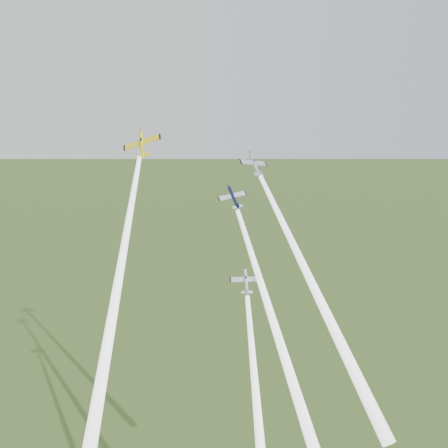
% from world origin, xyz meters
% --- Properties ---
extents(plane_yellow, '(8.67, 10.14, 9.69)m').
position_xyz_m(plane_yellow, '(-14.83, 5.03, 108.08)').
color(plane_yellow, yellow).
extents(smoke_trail_yellow, '(21.47, 42.51, 52.97)m').
position_xyz_m(smoke_trail_yellow, '(-24.78, -16.62, 80.03)').
color(smoke_trail_yellow, white).
extents(plane_navy, '(7.77, 5.76, 6.61)m').
position_xyz_m(plane_navy, '(3.38, -2.13, 96.80)').
color(plane_navy, '#0D133C').
extents(smoke_trail_navy, '(7.83, 44.86, 52.14)m').
position_xyz_m(smoke_trail_navy, '(6.08, -25.44, 69.16)').
color(smoke_trail_navy, white).
extents(plane_silver_right, '(8.08, 7.94, 7.48)m').
position_xyz_m(plane_silver_right, '(9.06, 0.15, 103.43)').
color(plane_silver_right, '#AFB5BE').
extents(smoke_trail_silver_right, '(14.93, 38.90, 46.47)m').
position_xyz_m(smoke_trail_silver_right, '(15.57, -19.88, 78.63)').
color(smoke_trail_silver_right, white).
extents(plane_silver_low, '(7.57, 6.36, 5.71)m').
position_xyz_m(plane_silver_low, '(2.46, -12.97, 81.44)').
color(plane_silver_low, '#AEB4BD').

